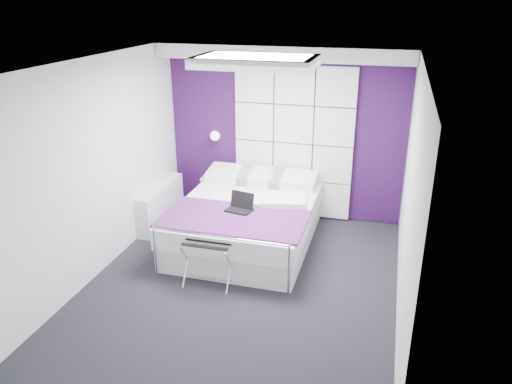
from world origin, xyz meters
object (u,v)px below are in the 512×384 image
nightstand (217,178)px  laptop (240,206)px  wall_lamp (216,135)px  bed (247,221)px  luggage_rack (209,262)px  radiator (160,204)px

nightstand → laptop: bearing=-58.5°
wall_lamp → nightstand: wall_lamp is taller
bed → laptop: bearing=-89.1°
bed → nightstand: (-0.78, 0.98, 0.21)m
luggage_rack → laptop: size_ratio=1.73×
laptop → luggage_rack: bearing=-87.7°
radiator → nightstand: radiator is taller
radiator → wall_lamp: bearing=49.9°
radiator → laptop: laptop is taller
wall_lamp → nightstand: bearing=-74.5°
bed → luggage_rack: bed is taller
wall_lamp → luggage_rack: size_ratio=0.27×
bed → nightstand: bed is taller
bed → nightstand: bearing=128.5°
wall_lamp → laptop: (0.80, -1.32, -0.54)m
luggage_rack → laptop: laptop is taller
wall_lamp → radiator: wall_lamp is taller
laptop → nightstand: bearing=133.2°
bed → nightstand: 1.27m
wall_lamp → nightstand: size_ratio=0.34×
wall_lamp → bed: (0.79, -1.02, -0.89)m
nightstand → wall_lamp: bearing=105.5°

